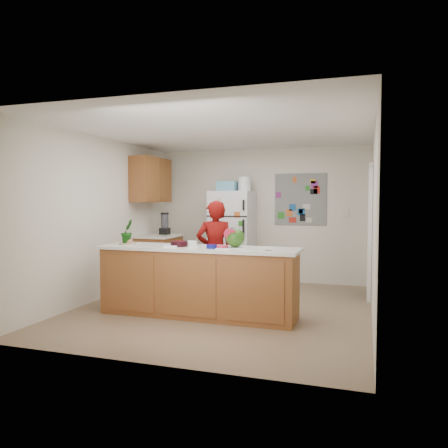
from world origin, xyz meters
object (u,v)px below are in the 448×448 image
(watermelon, at_px, (235,238))
(cherry_bowl, at_px, (179,244))
(refrigerator, at_px, (232,237))
(person, at_px, (215,252))

(watermelon, relative_size, cherry_bowl, 1.07)
(refrigerator, distance_m, person, 1.68)
(refrigerator, xyz_separation_m, person, (0.24, -1.66, -0.08))
(watermelon, bearing_deg, cherry_bowl, -178.42)
(refrigerator, relative_size, watermelon, 6.95)
(person, xyz_separation_m, cherry_bowl, (-0.25, -0.74, 0.19))
(refrigerator, bearing_deg, cherry_bowl, -90.31)
(refrigerator, height_order, cherry_bowl, refrigerator)
(watermelon, distance_m, cherry_bowl, 0.78)
(refrigerator, distance_m, watermelon, 2.50)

